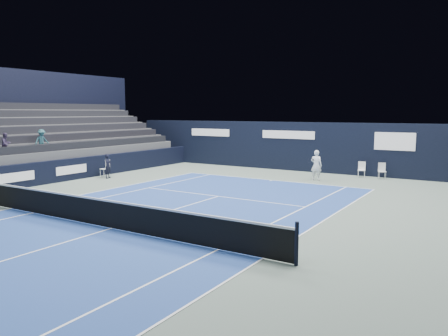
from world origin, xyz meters
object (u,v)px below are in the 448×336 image
object	(u,v)px
tennis_net	(110,213)
tennis_player	(316,165)
folding_chair_back_b	(382,170)
line_judge_chair	(106,167)
folding_chair_back_a	(362,167)

from	to	relation	value
tennis_net	tennis_player	bearing A→B (deg)	81.22
folding_chair_back_b	line_judge_chair	bearing A→B (deg)	-171.33
tennis_player	line_judge_chair	bearing A→B (deg)	-154.08
folding_chair_back_a	tennis_player	world-z (taller)	tennis_player
folding_chair_back_b	tennis_player	world-z (taller)	tennis_player
line_judge_chair	tennis_player	world-z (taller)	tennis_player
tennis_player	tennis_net	bearing A→B (deg)	-98.78
line_judge_chair	tennis_net	bearing A→B (deg)	-31.60
folding_chair_back_b	tennis_net	bearing A→B (deg)	-128.29
tennis_net	tennis_player	world-z (taller)	tennis_player
folding_chair_back_a	folding_chair_back_b	world-z (taller)	folding_chair_back_b
folding_chair_back_a	tennis_net	world-z (taller)	tennis_net
line_judge_chair	tennis_player	size ratio (longest dim) A/B	0.60
folding_chair_back_a	tennis_net	bearing A→B (deg)	-115.19
folding_chair_back_b	tennis_player	distance (m)	3.86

